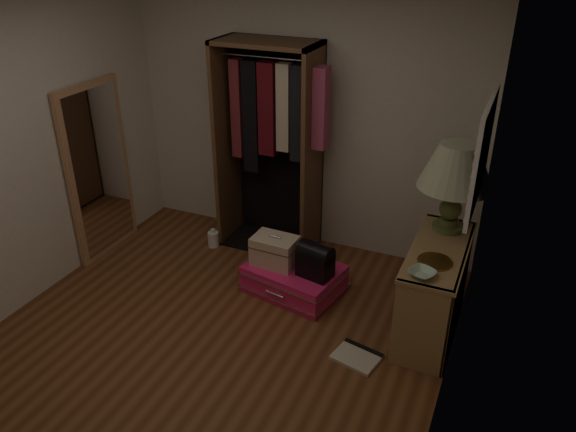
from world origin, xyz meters
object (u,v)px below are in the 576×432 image
at_px(floor_mirror, 99,171).
at_px(table_lamp, 456,168).
at_px(console_bookshelf, 434,285).
at_px(train_case, 275,251).
at_px(pink_suitcase, 294,278).
at_px(open_wardrobe, 274,131).
at_px(white_jug, 213,239).
at_px(black_bag, 315,259).

distance_m(floor_mirror, table_lamp, 3.29).
bearing_deg(console_bookshelf, train_case, -179.37).
relative_size(pink_suitcase, train_case, 2.29).
distance_m(console_bookshelf, train_case, 1.40).
distance_m(console_bookshelf, table_lamp, 0.94).
height_order(open_wardrobe, floor_mirror, open_wardrobe).
distance_m(floor_mirror, train_case, 1.90).
xyz_separation_m(console_bookshelf, open_wardrobe, (-1.74, 0.73, 0.83)).
bearing_deg(white_jug, floor_mirror, -154.70).
distance_m(pink_suitcase, table_lamp, 1.71).
distance_m(open_wardrobe, white_jug, 1.30).
xyz_separation_m(pink_suitcase, black_bag, (0.22, -0.06, 0.29)).
xyz_separation_m(train_case, table_lamp, (1.40, 0.32, 0.90)).
relative_size(pink_suitcase, black_bag, 2.86).
bearing_deg(white_jug, table_lamp, -2.52).
relative_size(open_wardrobe, white_jug, 10.47).
relative_size(console_bookshelf, black_bag, 3.47).
xyz_separation_m(table_lamp, white_jug, (-2.29, 0.10, -1.20)).
relative_size(train_case, black_bag, 1.25).
xyz_separation_m(open_wardrobe, white_jug, (-0.55, -0.32, -1.14)).
height_order(open_wardrobe, train_case, open_wardrobe).
bearing_deg(pink_suitcase, console_bookshelf, 10.35).
distance_m(floor_mirror, black_bag, 2.28).
bearing_deg(open_wardrobe, pink_suitcase, -54.08).
bearing_deg(floor_mirror, black_bag, -0.31).
xyz_separation_m(console_bookshelf, floor_mirror, (-3.24, -0.04, 0.46)).
height_order(black_bag, white_jug, black_bag).
relative_size(open_wardrobe, floor_mirror, 1.21).
height_order(pink_suitcase, train_case, train_case).
relative_size(black_bag, table_lamp, 0.43).
xyz_separation_m(open_wardrobe, black_bag, (0.74, -0.78, -0.80)).
relative_size(console_bookshelf, floor_mirror, 0.66).
distance_m(train_case, white_jug, 1.03).
bearing_deg(black_bag, train_case, -174.02).
height_order(floor_mirror, pink_suitcase, floor_mirror).
xyz_separation_m(open_wardrobe, pink_suitcase, (0.52, -0.72, -1.09)).
bearing_deg(open_wardrobe, table_lamp, -13.62).
xyz_separation_m(pink_suitcase, white_jug, (-1.07, 0.40, -0.04)).
bearing_deg(console_bookshelf, black_bag, -176.88).
height_order(open_wardrobe, white_jug, open_wardrobe).
distance_m(black_bag, table_lamp, 1.37).
bearing_deg(pink_suitcase, table_lamp, 24.39).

